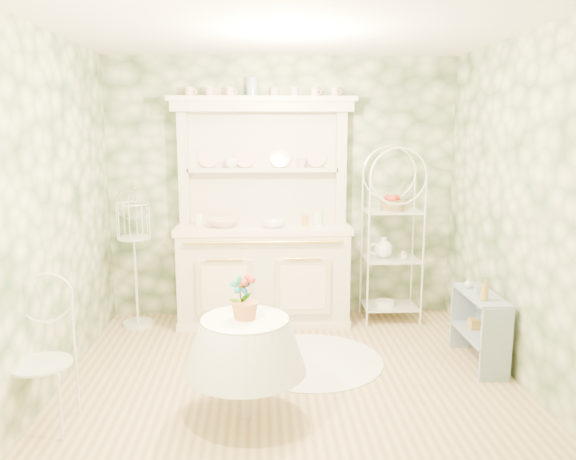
{
  "coord_description": "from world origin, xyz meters",
  "views": [
    {
      "loc": [
        -0.22,
        -4.05,
        1.98
      ],
      "look_at": [
        0.0,
        0.5,
        1.15
      ],
      "focal_mm": 35.0,
      "sensor_mm": 36.0,
      "label": 1
    }
  ],
  "objects_px": {
    "side_shelf": "(479,328)",
    "round_table": "(246,371)",
    "cafe_chair": "(41,371)",
    "floor_basket": "(260,326)",
    "birdcage_stand": "(135,256)",
    "bakers_rack": "(392,236)",
    "kitchen_dresser": "(263,212)"
  },
  "relations": [
    {
      "from": "side_shelf",
      "to": "round_table",
      "type": "xyz_separation_m",
      "value": [
        -1.95,
        -0.81,
        0.03
      ]
    },
    {
      "from": "round_table",
      "to": "cafe_chair",
      "type": "relative_size",
      "value": 0.85
    },
    {
      "from": "side_shelf",
      "to": "cafe_chair",
      "type": "distance_m",
      "value": 3.41
    },
    {
      "from": "round_table",
      "to": "floor_basket",
      "type": "bearing_deg",
      "value": 86.49
    },
    {
      "from": "birdcage_stand",
      "to": "bakers_rack",
      "type": "bearing_deg",
      "value": 1.29
    },
    {
      "from": "side_shelf",
      "to": "birdcage_stand",
      "type": "relative_size",
      "value": 0.51
    },
    {
      "from": "round_table",
      "to": "side_shelf",
      "type": "bearing_deg",
      "value": 22.55
    },
    {
      "from": "kitchen_dresser",
      "to": "bakers_rack",
      "type": "height_order",
      "value": "kitchen_dresser"
    },
    {
      "from": "kitchen_dresser",
      "to": "bakers_rack",
      "type": "bearing_deg",
      "value": -0.08
    },
    {
      "from": "birdcage_stand",
      "to": "floor_basket",
      "type": "distance_m",
      "value": 1.43
    },
    {
      "from": "cafe_chair",
      "to": "floor_basket",
      "type": "bearing_deg",
      "value": 30.8
    },
    {
      "from": "cafe_chair",
      "to": "floor_basket",
      "type": "distance_m",
      "value": 2.18
    },
    {
      "from": "bakers_rack",
      "to": "side_shelf",
      "type": "bearing_deg",
      "value": -66.04
    },
    {
      "from": "birdcage_stand",
      "to": "round_table",
      "type": "bearing_deg",
      "value": -58.76
    },
    {
      "from": "side_shelf",
      "to": "cafe_chair",
      "type": "height_order",
      "value": "cafe_chair"
    },
    {
      "from": "bakers_rack",
      "to": "cafe_chair",
      "type": "height_order",
      "value": "bakers_rack"
    },
    {
      "from": "round_table",
      "to": "birdcage_stand",
      "type": "relative_size",
      "value": 0.47
    },
    {
      "from": "side_shelf",
      "to": "round_table",
      "type": "relative_size",
      "value": 1.08
    },
    {
      "from": "floor_basket",
      "to": "round_table",
      "type": "bearing_deg",
      "value": -93.51
    },
    {
      "from": "round_table",
      "to": "floor_basket",
      "type": "xyz_separation_m",
      "value": [
        0.09,
        1.53,
        -0.24
      ]
    },
    {
      "from": "floor_basket",
      "to": "bakers_rack",
      "type": "bearing_deg",
      "value": 16.99
    },
    {
      "from": "side_shelf",
      "to": "birdcage_stand",
      "type": "distance_m",
      "value": 3.31
    },
    {
      "from": "bakers_rack",
      "to": "round_table",
      "type": "height_order",
      "value": "bakers_rack"
    },
    {
      "from": "kitchen_dresser",
      "to": "cafe_chair",
      "type": "height_order",
      "value": "kitchen_dresser"
    },
    {
      "from": "side_shelf",
      "to": "floor_basket",
      "type": "xyz_separation_m",
      "value": [
        -1.86,
        0.72,
        -0.21
      ]
    },
    {
      "from": "bakers_rack",
      "to": "side_shelf",
      "type": "xyz_separation_m",
      "value": [
        0.5,
        -1.14,
        -0.58
      ]
    },
    {
      "from": "kitchen_dresser",
      "to": "cafe_chair",
      "type": "xyz_separation_m",
      "value": [
        -1.48,
        -2.03,
        -0.75
      ]
    },
    {
      "from": "round_table",
      "to": "kitchen_dresser",
      "type": "bearing_deg",
      "value": 85.99
    },
    {
      "from": "bakers_rack",
      "to": "round_table",
      "type": "relative_size",
      "value": 2.64
    },
    {
      "from": "cafe_chair",
      "to": "birdcage_stand",
      "type": "height_order",
      "value": "birdcage_stand"
    },
    {
      "from": "bakers_rack",
      "to": "floor_basket",
      "type": "height_order",
      "value": "bakers_rack"
    },
    {
      "from": "kitchen_dresser",
      "to": "bakers_rack",
      "type": "distance_m",
      "value": 1.34
    }
  ]
}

